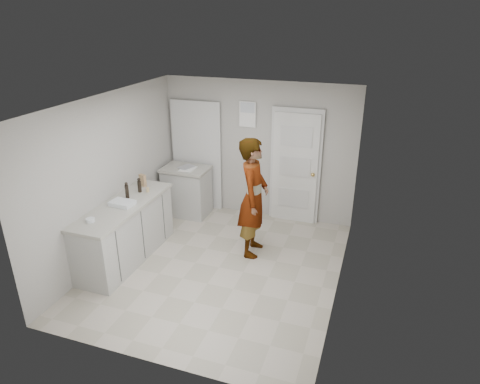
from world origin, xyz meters
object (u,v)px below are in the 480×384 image
at_px(baking_dish, 122,203).
at_px(oil_cruet_a, 139,185).
at_px(cake_mix_box, 143,180).
at_px(person, 253,198).
at_px(oil_cruet_b, 127,190).
at_px(egg_bowl, 90,220).
at_px(spice_jar, 148,190).

bearing_deg(baking_dish, oil_cruet_a, 91.49).
bearing_deg(cake_mix_box, person, 22.87).
xyz_separation_m(person, baking_dish, (-1.77, -0.84, 0.01)).
distance_m(oil_cruet_a, oil_cruet_b, 0.27).
relative_size(oil_cruet_b, egg_bowl, 2.15).
relative_size(cake_mix_box, spice_jar, 2.65).
relative_size(spice_jar, oil_cruet_b, 0.29).
bearing_deg(oil_cruet_b, baking_dish, -74.47).
distance_m(cake_mix_box, egg_bowl, 1.36).
xyz_separation_m(cake_mix_box, oil_cruet_b, (0.03, -0.50, 0.02)).
relative_size(person, baking_dish, 5.30).
bearing_deg(oil_cruet_b, cake_mix_box, 92.96).
xyz_separation_m(spice_jar, oil_cruet_b, (-0.17, -0.31, 0.09)).
bearing_deg(person, oil_cruet_b, 102.23).
bearing_deg(egg_bowl, person, 37.69).
distance_m(person, egg_bowl, 2.37).
relative_size(cake_mix_box, oil_cruet_b, 0.76).
relative_size(oil_cruet_a, oil_cruet_b, 0.92).
height_order(cake_mix_box, oil_cruet_b, oil_cruet_b).
relative_size(person, spice_jar, 25.15).
xyz_separation_m(person, oil_cruet_a, (-1.79, -0.33, 0.09)).
distance_m(baking_dish, egg_bowl, 0.62).
bearing_deg(spice_jar, person, 9.69).
distance_m(cake_mix_box, spice_jar, 0.28).
relative_size(person, oil_cruet_b, 7.26).
xyz_separation_m(cake_mix_box, egg_bowl, (-0.01, -1.36, -0.08)).
bearing_deg(baking_dish, egg_bowl, -99.96).
relative_size(spice_jar, baking_dish, 0.21).
bearing_deg(cake_mix_box, oil_cruet_a, -50.70).
xyz_separation_m(cake_mix_box, baking_dish, (0.10, -0.75, -0.07)).
bearing_deg(cake_mix_box, oil_cruet_b, -66.98).
bearing_deg(person, cake_mix_box, 87.17).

